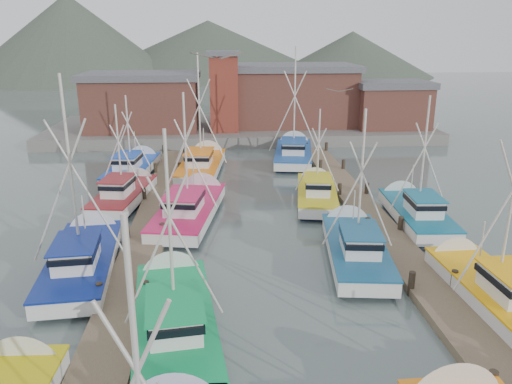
{
  "coord_description": "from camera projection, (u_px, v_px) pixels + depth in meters",
  "views": [
    {
      "loc": [
        -2.66,
        -21.87,
        11.57
      ],
      "look_at": [
        -0.53,
        6.09,
        2.6
      ],
      "focal_mm": 35.0,
      "sensor_mm": 36.0,
      "label": 1
    }
  ],
  "objects": [
    {
      "name": "dock_left",
      "position": [
        143.0,
        247.0,
        27.76
      ],
      "size": [
        2.3,
        46.0,
        1.5
      ],
      "color": "brown",
      "rests_on": "ground"
    },
    {
      "name": "boat_13",
      "position": [
        294.0,
        152.0,
        47.5
      ],
      "size": [
        4.86,
        10.81,
        11.47
      ],
      "rotation": [
        0.0,
        0.0,
        -0.16
      ],
      "color": "black",
      "rests_on": "ground"
    },
    {
      "name": "shed_left",
      "position": [
        143.0,
        101.0,
        55.61
      ],
      "size": [
        12.72,
        8.48,
        6.2
      ],
      "color": "brown",
      "rests_on": "quay"
    },
    {
      "name": "boat_9",
      "position": [
        316.0,
        193.0,
        35.61
      ],
      "size": [
        3.88,
        8.79,
        7.43
      ],
      "rotation": [
        0.0,
        0.0,
        -0.16
      ],
      "color": "black",
      "rests_on": "ground"
    },
    {
      "name": "ground",
      "position": [
        276.0,
        280.0,
        24.49
      ],
      "size": [
        260.0,
        260.0,
        0.0
      ],
      "primitive_type": "plane",
      "color": "#445150",
      "rests_on": "ground"
    },
    {
      "name": "boat_5",
      "position": [
        354.0,
        246.0,
        26.69
      ],
      "size": [
        3.91,
        9.44,
        8.91
      ],
      "rotation": [
        0.0,
        0.0,
        -0.12
      ],
      "color": "black",
      "rests_on": "ground"
    },
    {
      "name": "boat_10",
      "position": [
        126.0,
        194.0,
        35.4
      ],
      "size": [
        3.88,
        8.9,
        7.78
      ],
      "rotation": [
        0.0,
        0.0,
        -0.15
      ],
      "color": "black",
      "rests_on": "ground"
    },
    {
      "name": "distant_hills",
      "position": [
        181.0,
        76.0,
        139.99
      ],
      "size": [
        175.0,
        140.0,
        42.0
      ],
      "color": "#464F42",
      "rests_on": "ground"
    },
    {
      "name": "shed_right",
      "position": [
        391.0,
        104.0,
        56.84
      ],
      "size": [
        8.48,
        6.36,
        5.2
      ],
      "color": "brown",
      "rests_on": "quay"
    },
    {
      "name": "boat_7",
      "position": [
        488.0,
        287.0,
        22.34
      ],
      "size": [
        4.08,
        8.83,
        10.23
      ],
      "rotation": [
        0.0,
        0.0,
        0.03
      ],
      "color": "black",
      "rests_on": "ground"
    },
    {
      "name": "shed_center",
      "position": [
        291.0,
        94.0,
        58.63
      ],
      "size": [
        14.84,
        9.54,
        6.9
      ],
      "color": "brown",
      "rests_on": "quay"
    },
    {
      "name": "boat_8",
      "position": [
        191.0,
        208.0,
        32.52
      ],
      "size": [
        4.84,
        10.6,
        9.17
      ],
      "rotation": [
        0.0,
        0.0,
        -0.17
      ],
      "color": "black",
      "rests_on": "ground"
    },
    {
      "name": "gull_far",
      "position": [
        340.0,
        91.0,
        28.45
      ],
      "size": [
        1.55,
        0.64,
        0.24
      ],
      "rotation": [
        0.0,
        0.0,
        -0.17
      ],
      "color": "gray",
      "rests_on": "ground"
    },
    {
      "name": "quay",
      "position": [
        241.0,
        129.0,
        59.44
      ],
      "size": [
        44.0,
        16.0,
        1.2
      ],
      "primitive_type": "cube",
      "color": "slate",
      "rests_on": "ground"
    },
    {
      "name": "gull_near",
      "position": [
        217.0,
        56.0,
        13.92
      ],
      "size": [
        1.51,
        0.66,
        0.24
      ],
      "rotation": [
        0.0,
        0.0,
        0.51
      ],
      "color": "gray",
      "rests_on": "ground"
    },
    {
      "name": "dock_right",
      "position": [
        389.0,
        239.0,
        28.77
      ],
      "size": [
        2.3,
        46.0,
        1.5
      ],
      "color": "brown",
      "rests_on": "ground"
    },
    {
      "name": "boat_11",
      "position": [
        414.0,
        212.0,
        31.83
      ],
      "size": [
        3.61,
        8.95,
        8.85
      ],
      "rotation": [
        0.0,
        0.0,
        -0.06
      ],
      "color": "black",
      "rests_on": "ground"
    },
    {
      "name": "boat_14",
      "position": [
        134.0,
        168.0,
        42.1
      ],
      "size": [
        3.8,
        9.56,
        7.66
      ],
      "rotation": [
        0.0,
        0.0,
        -0.1
      ],
      "color": "black",
      "rests_on": "ground"
    },
    {
      "name": "boat_6",
      "position": [
        84.0,
        258.0,
        25.28
      ],
      "size": [
        4.37,
        9.86,
        10.75
      ],
      "rotation": [
        0.0,
        0.0,
        0.08
      ],
      "color": "black",
      "rests_on": "ground"
    },
    {
      "name": "lookout_tower",
      "position": [
        224.0,
        91.0,
        53.99
      ],
      "size": [
        3.6,
        3.6,
        8.5
      ],
      "color": "maroon",
      "rests_on": "quay"
    },
    {
      "name": "boat_4",
      "position": [
        175.0,
        315.0,
        20.14
      ],
      "size": [
        4.13,
        10.0,
        9.31
      ],
      "rotation": [
        0.0,
        0.0,
        0.12
      ],
      "color": "black",
      "rests_on": "ground"
    },
    {
      "name": "boat_12",
      "position": [
        203.0,
        164.0,
        43.32
      ],
      "size": [
        4.39,
        10.43,
        11.0
      ],
      "rotation": [
        0.0,
        0.0,
        -0.11
      ],
      "color": "black",
      "rests_on": "ground"
    }
  ]
}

